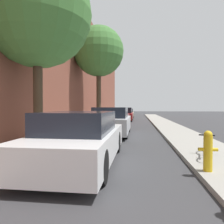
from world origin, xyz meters
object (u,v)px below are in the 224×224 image
bicycle (208,145)px  parked_car_champagne (127,113)px  parked_car_white (81,139)px  parked_car_maroon (118,117)px  fire_hydrant (208,150)px  street_tree_far (99,52)px  parked_car_silver (112,122)px  street_tree_near (37,13)px  parked_car_red (125,115)px

bicycle → parked_car_champagne: bearing=112.7°
parked_car_white → parked_car_maroon: bearing=90.6°
fire_hydrant → street_tree_far: bearing=113.1°
parked_car_white → bicycle: size_ratio=3.17×
parked_car_silver → street_tree_far: street_tree_far is taller
street_tree_near → bicycle: bearing=-10.2°
parked_car_silver → parked_car_red: (-0.02, 11.44, -0.03)m
parked_car_silver → parked_car_maroon: (-0.22, 5.93, -0.03)m
parked_car_champagne → bicycle: (3.39, -22.69, -0.18)m
parked_car_white → fire_hydrant: size_ratio=5.32×
parked_car_white → street_tree_far: 10.89m
parked_car_white → street_tree_near: size_ratio=0.70×
fire_hydrant → bicycle: (0.43, 1.36, -0.13)m
street_tree_near → parked_car_maroon: bearing=79.1°
parked_car_silver → parked_car_maroon: parked_car_silver is taller
street_tree_near → bicycle: street_tree_near is taller
parked_car_maroon → bicycle: 11.52m
parked_car_red → parked_car_champagne: size_ratio=0.95×
parked_car_red → street_tree_near: (-2.12, -15.47, 4.16)m
parked_car_red → fire_hydrant: bearing=-80.6°
parked_car_champagne → street_tree_near: bearing=-95.6°
bicycle → fire_hydrant: bearing=-93.2°
bicycle → parked_car_red: bearing=115.8°
parked_car_red → parked_car_champagne: parked_car_red is taller
parked_car_white → street_tree_near: street_tree_near is taller
street_tree_near → fire_hydrant: bearing=-24.9°
fire_hydrant → parked_car_red: bearing=99.4°
parked_car_maroon → parked_car_red: bearing=87.9°
street_tree_near → fire_hydrant: (5.07, -2.35, -4.27)m
parked_car_white → parked_car_silver: size_ratio=1.04×
parked_car_silver → street_tree_near: 6.15m
parked_car_white → street_tree_near: (-2.05, 1.68, 4.18)m
parked_car_silver → bicycle: size_ratio=3.05×
parked_car_silver → street_tree_far: 6.41m
parked_car_champagne → fire_hydrant: (2.96, -24.05, -0.05)m
street_tree_near → parked_car_white: bearing=-39.3°
parked_car_red → bicycle: size_ratio=2.94×
parked_car_white → fire_hydrant: (3.02, -0.67, -0.09)m
parked_car_maroon → street_tree_far: bearing=-121.6°
parked_car_red → parked_car_white: bearing=-90.2°
street_tree_far → fire_hydrant: 12.26m
parked_car_red → street_tree_near: 16.16m
parked_car_white → parked_car_silver: bearing=89.1°
parked_car_maroon → street_tree_near: (-1.92, -9.96, 4.16)m
parked_car_red → bicycle: bearing=-78.4°
parked_car_white → parked_car_red: size_ratio=1.08×
parked_car_white → parked_car_maroon: (-0.13, 11.64, 0.02)m
parked_car_maroon → parked_car_red: size_ratio=0.95×
parked_car_white → parked_car_silver: 5.71m
street_tree_near → fire_hydrant: size_ratio=7.59×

